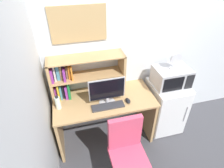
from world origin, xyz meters
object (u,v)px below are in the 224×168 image
at_px(monitor, 107,91).
at_px(wall_corkboard, 78,24).
at_px(keyboard, 108,106).
at_px(desk_fan, 176,60).
at_px(desk_chair, 127,158).
at_px(hutch_bookshelf, 76,76).
at_px(mini_fridge, 165,106).
at_px(microwave, 171,77).
at_px(computer_mouse, 128,101).
at_px(water_bottle, 58,103).

height_order(monitor, wall_corkboard, wall_corkboard).
xyz_separation_m(monitor, keyboard, (-0.01, -0.08, -0.18)).
xyz_separation_m(desk_fan, desk_chair, (-0.87, -0.71, -0.80)).
distance_m(hutch_bookshelf, mini_fridge, 1.47).
xyz_separation_m(keyboard, desk_chair, (0.09, -0.53, -0.36)).
xyz_separation_m(monitor, microwave, (0.95, 0.10, -0.01)).
relative_size(computer_mouse, desk_fan, 0.48).
xyz_separation_m(monitor, mini_fridge, (0.95, 0.10, -0.56)).
bearing_deg(keyboard, computer_mouse, 5.53).
height_order(monitor, computer_mouse, monitor).
bearing_deg(mini_fridge, desk_fan, -22.29).
bearing_deg(wall_corkboard, monitor, -59.48).
distance_m(microwave, wall_corkboard, 1.43).
bearing_deg(desk_chair, computer_mouse, 71.98).
bearing_deg(computer_mouse, monitor, 169.47).
bearing_deg(desk_chair, hutch_bookshelf, 116.06).
bearing_deg(keyboard, desk_chair, -79.88).
distance_m(water_bottle, mini_fridge, 1.63).
bearing_deg(microwave, water_bottle, -178.41).
relative_size(hutch_bookshelf, wall_corkboard, 1.47).
relative_size(keyboard, desk_fan, 1.82).
distance_m(computer_mouse, microwave, 0.72).
bearing_deg(desk_chair, microwave, 39.39).
xyz_separation_m(keyboard, wall_corkboard, (-0.22, 0.47, 0.91)).
relative_size(computer_mouse, microwave, 0.23).
relative_size(water_bottle, wall_corkboard, 0.29).
height_order(computer_mouse, microwave, microwave).
bearing_deg(hutch_bookshelf, mini_fridge, -7.98).
relative_size(keyboard, computer_mouse, 3.79).
relative_size(keyboard, water_bottle, 2.16).
xyz_separation_m(hutch_bookshelf, keyboard, (0.34, -0.36, -0.29)).
distance_m(microwave, desk_fan, 0.26).
height_order(keyboard, wall_corkboard, wall_corkboard).
distance_m(desk_chair, wall_corkboard, 1.66).
distance_m(computer_mouse, desk_fan, 0.82).
bearing_deg(monitor, keyboard, -96.71).
height_order(mini_fridge, wall_corkboard, wall_corkboard).
height_order(computer_mouse, mini_fridge, mini_fridge).
height_order(keyboard, microwave, microwave).
xyz_separation_m(water_bottle, mini_fridge, (1.56, 0.04, -0.45)).
relative_size(computer_mouse, mini_fridge, 0.13).
distance_m(hutch_bookshelf, microwave, 1.32).
bearing_deg(computer_mouse, wall_corkboard, 138.31).
distance_m(hutch_bookshelf, desk_fan, 1.33).
bearing_deg(desk_fan, monitor, -174.14).
bearing_deg(hutch_bookshelf, desk_fan, -8.05).
bearing_deg(wall_corkboard, hutch_bookshelf, -135.70).
xyz_separation_m(microwave, desk_chair, (-0.87, -0.71, -0.54)).
xyz_separation_m(monitor, desk_fan, (0.96, 0.10, 0.25)).
bearing_deg(mini_fridge, hutch_bookshelf, 172.02).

